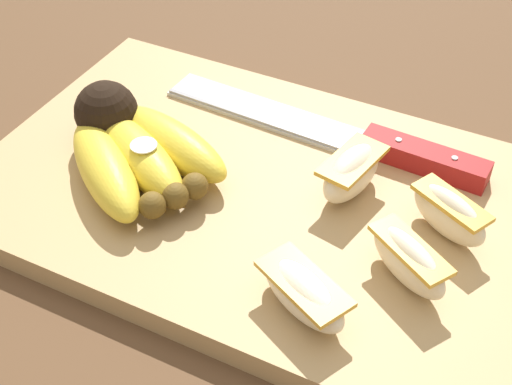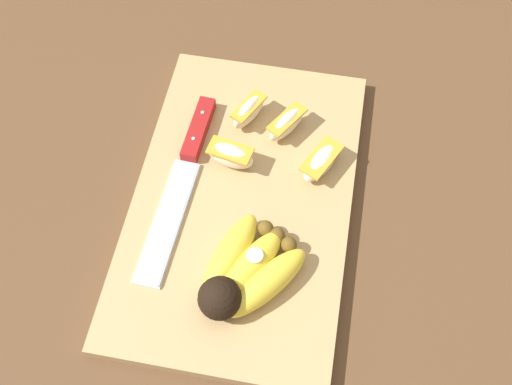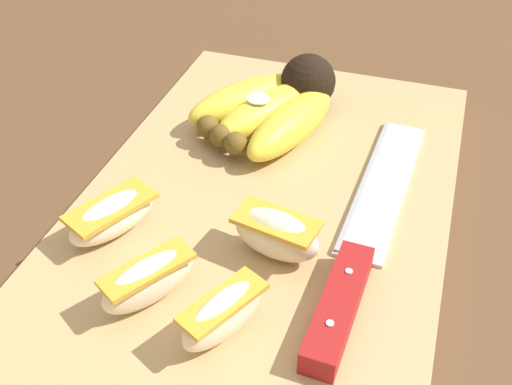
{
  "view_description": "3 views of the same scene",
  "coord_description": "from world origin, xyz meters",
  "px_view_note": "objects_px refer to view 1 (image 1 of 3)",
  "views": [
    {
      "loc": [
        -0.18,
        0.36,
        0.39
      ],
      "look_at": [
        -0.01,
        0.01,
        0.04
      ],
      "focal_mm": 51.68,
      "sensor_mm": 36.0,
      "label": 1
    },
    {
      "loc": [
        0.36,
        0.07,
        0.69
      ],
      "look_at": [
        -0.0,
        0.0,
        0.05
      ],
      "focal_mm": 42.02,
      "sensor_mm": 36.0,
      "label": 2
    },
    {
      "loc": [
        -0.36,
        -0.12,
        0.33
      ],
      "look_at": [
        -0.01,
        -0.01,
        0.03
      ],
      "focal_mm": 43.65,
      "sensor_mm": 36.0,
      "label": 3
    }
  ],
  "objects_px": {
    "apple_wedge_far": "(304,293)",
    "apple_wedge_extra": "(449,214)",
    "apple_wedge_middle": "(351,172)",
    "banana_bunch": "(133,148)",
    "chefs_knife": "(366,142)",
    "apple_wedge_near": "(409,260)"
  },
  "relations": [
    {
      "from": "apple_wedge_far",
      "to": "apple_wedge_extra",
      "type": "height_order",
      "value": "apple_wedge_extra"
    },
    {
      "from": "apple_wedge_middle",
      "to": "apple_wedge_far",
      "type": "height_order",
      "value": "apple_wedge_middle"
    },
    {
      "from": "banana_bunch",
      "to": "apple_wedge_middle",
      "type": "bearing_deg",
      "value": -163.09
    },
    {
      "from": "chefs_knife",
      "to": "apple_wedge_near",
      "type": "bearing_deg",
      "value": 121.28
    },
    {
      "from": "apple_wedge_near",
      "to": "banana_bunch",
      "type": "bearing_deg",
      "value": -4.12
    },
    {
      "from": "banana_bunch",
      "to": "apple_wedge_extra",
      "type": "height_order",
      "value": "banana_bunch"
    },
    {
      "from": "banana_bunch",
      "to": "apple_wedge_far",
      "type": "distance_m",
      "value": 0.19
    },
    {
      "from": "chefs_knife",
      "to": "apple_wedge_far",
      "type": "height_order",
      "value": "apple_wedge_far"
    },
    {
      "from": "chefs_knife",
      "to": "apple_wedge_far",
      "type": "bearing_deg",
      "value": 97.32
    },
    {
      "from": "banana_bunch",
      "to": "apple_wedge_near",
      "type": "relative_size",
      "value": 2.18
    },
    {
      "from": "apple_wedge_near",
      "to": "apple_wedge_middle",
      "type": "distance_m",
      "value": 0.09
    },
    {
      "from": "banana_bunch",
      "to": "apple_wedge_far",
      "type": "bearing_deg",
      "value": 158.23
    },
    {
      "from": "chefs_knife",
      "to": "apple_wedge_far",
      "type": "xyz_separation_m",
      "value": [
        -0.02,
        0.17,
        0.01
      ]
    },
    {
      "from": "apple_wedge_far",
      "to": "apple_wedge_extra",
      "type": "relative_size",
      "value": 1.16
    },
    {
      "from": "apple_wedge_near",
      "to": "apple_wedge_extra",
      "type": "bearing_deg",
      "value": -101.75
    },
    {
      "from": "banana_bunch",
      "to": "apple_wedge_extra",
      "type": "relative_size",
      "value": 2.26
    },
    {
      "from": "apple_wedge_middle",
      "to": "apple_wedge_far",
      "type": "relative_size",
      "value": 0.89
    },
    {
      "from": "banana_bunch",
      "to": "apple_wedge_extra",
      "type": "distance_m",
      "value": 0.24
    },
    {
      "from": "chefs_knife",
      "to": "apple_wedge_middle",
      "type": "bearing_deg",
      "value": 98.07
    },
    {
      "from": "apple_wedge_extra",
      "to": "chefs_knife",
      "type": "bearing_deg",
      "value": -37.83
    },
    {
      "from": "apple_wedge_near",
      "to": "apple_wedge_middle",
      "type": "bearing_deg",
      "value": -44.88
    },
    {
      "from": "banana_bunch",
      "to": "apple_wedge_far",
      "type": "relative_size",
      "value": 1.95
    }
  ]
}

